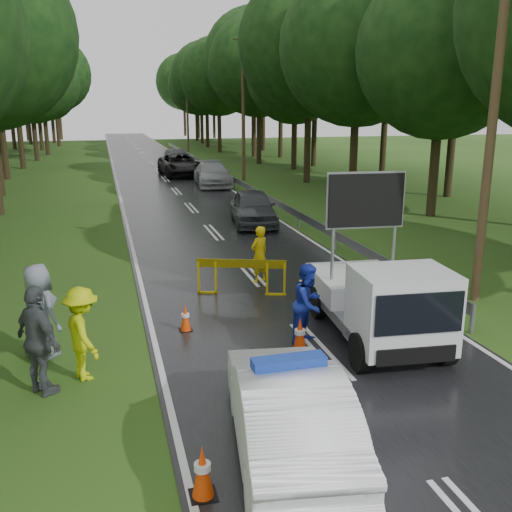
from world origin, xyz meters
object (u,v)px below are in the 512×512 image
object	(u,v)px
police_sedan	(288,412)
queue_car_fourth	(177,157)
civilian	(308,304)
queue_car_first	(253,207)
queue_car_third	(180,165)
queue_car_second	(212,174)
barrier	(241,268)
officer	(259,255)
work_truck	(380,300)

from	to	relation	value
police_sedan	queue_car_fourth	size ratio (longest dim) A/B	1.09
civilian	queue_car_first	distance (m)	12.88
queue_car_third	police_sedan	bearing A→B (deg)	-97.67
queue_car_second	queue_car_fourth	size ratio (longest dim) A/B	1.26
barrier	civilian	xyz separation A→B (m)	(0.66, -3.50, 0.13)
barrier	officer	bearing A→B (deg)	71.92
police_sedan	queue_car_first	world-z (taller)	police_sedan
work_truck	queue_car_third	world-z (taller)	work_truck
queue_car_first	queue_car_second	size ratio (longest dim) A/B	0.85
officer	queue_car_second	bearing A→B (deg)	-124.75
work_truck	queue_car_first	world-z (taller)	work_truck
police_sedan	civilian	xyz separation A→B (m)	(1.73, 3.89, 0.17)
civilian	queue_car_second	world-z (taller)	civilian
officer	queue_car_fourth	world-z (taller)	officer
barrier	queue_car_second	distance (m)	22.10
queue_car_first	barrier	bearing A→B (deg)	-98.85
barrier	queue_car_first	xyz separation A→B (m)	(2.74, 9.21, -0.01)
queue_car_third	queue_car_fourth	distance (m)	7.71
police_sedan	queue_car_second	distance (m)	29.57
police_sedan	queue_car_first	bearing A→B (deg)	-94.61
police_sedan	queue_car_second	world-z (taller)	police_sedan
barrier	queue_car_third	bearing A→B (deg)	105.66
queue_car_third	queue_car_fourth	world-z (taller)	queue_car_third
queue_car_first	queue_car_third	distance (m)	18.65
barrier	police_sedan	bearing A→B (deg)	-78.36
work_truck	queue_car_fourth	xyz separation A→B (m)	(0.67, 39.44, -0.29)
queue_car_first	police_sedan	bearing A→B (deg)	-95.22
barrier	queue_car_fourth	size ratio (longest dim) A/B	0.56
queue_car_second	queue_car_first	bearing A→B (deg)	-89.03
police_sedan	work_truck	bearing A→B (deg)	-124.53
officer	queue_car_fourth	distance (m)	34.58
police_sedan	work_truck	distance (m)	4.74
queue_car_fourth	work_truck	bearing A→B (deg)	-96.14
officer	queue_car_fourth	size ratio (longest dim) A/B	0.41
barrier	queue_car_third	xyz separation A→B (m)	(2.07, 27.85, 0.05)
officer	queue_car_first	size ratio (longest dim) A/B	0.38
officer	queue_car_fourth	bearing A→B (deg)	-121.12
barrier	queue_car_second	world-z (taller)	queue_car_second
civilian	queue_car_first	xyz separation A→B (m)	(2.08, 12.71, -0.14)
queue_car_first	queue_car_third	xyz separation A→B (m)	(-0.67, 18.64, 0.06)
work_truck	civilian	size ratio (longest dim) A/B	2.60
police_sedan	work_truck	size ratio (longest dim) A/B	0.97
queue_car_second	queue_car_third	bearing A→B (deg)	105.63
barrier	queue_car_fourth	xyz separation A→B (m)	(2.81, 35.52, -0.08)
officer	civilian	size ratio (longest dim) A/B	0.95
queue_car_first	queue_car_second	world-z (taller)	queue_car_second
work_truck	civilian	xyz separation A→B (m)	(-1.49, 0.42, -0.08)
officer	queue_car_third	distance (m)	26.88
work_truck	officer	xyz separation A→B (m)	(-1.37, 4.92, -0.13)
police_sedan	officer	distance (m)	8.59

